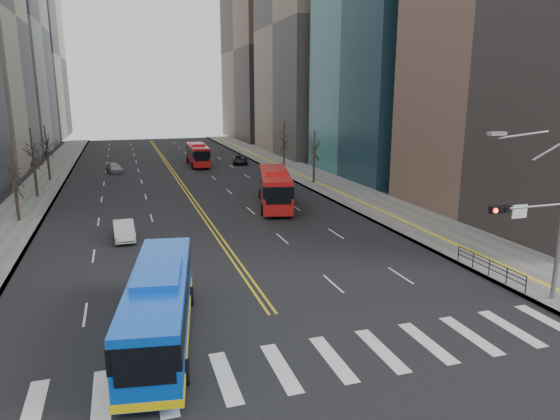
% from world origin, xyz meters
% --- Properties ---
extents(ground, '(220.00, 220.00, 0.00)m').
position_xyz_m(ground, '(0.00, 0.00, 0.00)').
color(ground, black).
extents(sidewalk_right, '(7.00, 130.00, 0.15)m').
position_xyz_m(sidewalk_right, '(17.50, 45.00, 0.07)').
color(sidewalk_right, slate).
rests_on(sidewalk_right, ground).
extents(sidewalk_left, '(5.00, 130.00, 0.15)m').
position_xyz_m(sidewalk_left, '(-16.50, 45.00, 0.07)').
color(sidewalk_left, slate).
rests_on(sidewalk_left, ground).
extents(crosswalk, '(26.70, 4.00, 0.01)m').
position_xyz_m(crosswalk, '(0.00, 0.00, 0.01)').
color(crosswalk, silver).
rests_on(crosswalk, ground).
extents(centerline, '(0.55, 100.00, 0.01)m').
position_xyz_m(centerline, '(0.00, 55.00, 0.01)').
color(centerline, gold).
rests_on(centerline, ground).
extents(office_towers, '(83.00, 134.00, 58.00)m').
position_xyz_m(office_towers, '(0.12, 68.51, 23.92)').
color(office_towers, gray).
rests_on(office_towers, ground).
extents(signal_mast, '(5.37, 0.37, 9.39)m').
position_xyz_m(signal_mast, '(13.77, 2.00, 4.86)').
color(signal_mast, gray).
rests_on(signal_mast, ground).
extents(pedestrian_railing, '(0.06, 6.06, 1.02)m').
position_xyz_m(pedestrian_railing, '(14.30, 6.00, 0.82)').
color(pedestrian_railing, black).
rests_on(pedestrian_railing, sidewalk_right).
extents(street_trees, '(35.20, 47.20, 7.60)m').
position_xyz_m(street_trees, '(-7.18, 34.55, 4.87)').
color(street_trees, '#2C211B').
rests_on(street_trees, ground).
extents(blue_bus, '(4.41, 12.18, 3.48)m').
position_xyz_m(blue_bus, '(-5.73, 4.00, 1.82)').
color(blue_bus, blue).
rests_on(blue_bus, ground).
extents(red_bus_near, '(5.53, 12.27, 3.77)m').
position_xyz_m(red_bus_near, '(7.57, 29.34, 2.09)').
color(red_bus_near, red).
rests_on(red_bus_near, ground).
extents(red_bus_far, '(3.06, 11.06, 3.49)m').
position_xyz_m(red_bus_far, '(4.50, 60.58, 1.94)').
color(red_bus_far, red).
rests_on(red_bus_far, ground).
extents(car_white, '(1.71, 4.43, 1.44)m').
position_xyz_m(car_white, '(-7.15, 21.60, 0.72)').
color(car_white, silver).
rests_on(car_white, ground).
extents(car_dark_mid, '(1.87, 4.42, 1.49)m').
position_xyz_m(car_dark_mid, '(8.77, 31.75, 0.74)').
color(car_dark_mid, black).
rests_on(car_dark_mid, ground).
extents(car_silver, '(2.71, 4.63, 1.26)m').
position_xyz_m(car_silver, '(-8.04, 56.84, 0.63)').
color(car_silver, gray).
rests_on(car_silver, ground).
extents(car_dark_far, '(3.35, 5.32, 1.37)m').
position_xyz_m(car_dark_far, '(11.23, 60.16, 0.69)').
color(car_dark_far, black).
rests_on(car_dark_far, ground).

